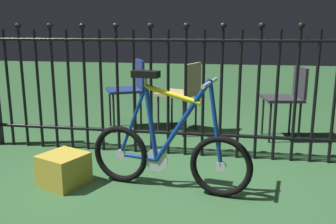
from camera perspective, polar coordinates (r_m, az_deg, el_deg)
The scene contains 7 objects.
ground_plane at distance 2.87m, azimuth -1.64°, elevation -11.86°, with size 20.00×20.00×0.00m, color #2E5931.
iron_fence at distance 3.47m, azimuth -0.32°, elevation 3.89°, with size 3.80×0.07×1.30m.
bicycle at distance 2.77m, azimuth 0.01°, elevation -6.01°, with size 1.25×0.40×0.89m.
chair_tan at distance 4.24m, azimuth 2.38°, elevation 3.46°, with size 0.52×0.52×0.81m.
chair_charcoal at distance 4.20m, azimuth 18.14°, elevation 2.59°, with size 0.45×0.45×0.79m.
chair_navy at distance 4.45m, azimuth -5.78°, elevation 4.05°, with size 0.54×0.54×0.83m.
display_crate at distance 3.01m, azimuth -15.80°, elevation -8.52°, with size 0.31×0.31×0.25m, color #B29933.
Camera 1 is at (0.52, -2.55, 1.20)m, focal length 39.49 mm.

